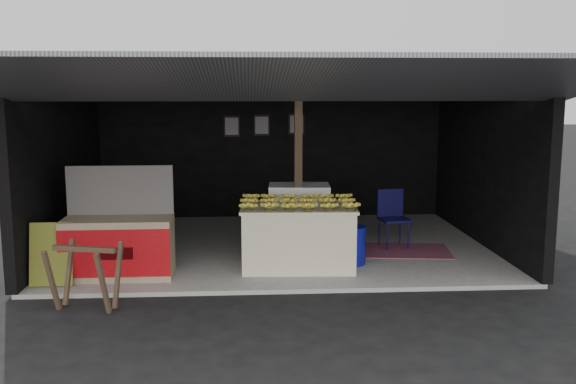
{
  "coord_description": "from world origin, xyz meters",
  "views": [
    {
      "loc": [
        -0.49,
        -8.02,
        2.64
      ],
      "look_at": [
        0.12,
        1.56,
        1.1
      ],
      "focal_mm": 40.0,
      "sensor_mm": 36.0,
      "label": 1
    }
  ],
  "objects": [
    {
      "name": "white_crate",
      "position": [
        0.33,
        2.08,
        0.6
      ],
      "size": [
        1.0,
        0.71,
        1.07
      ],
      "rotation": [
        0.0,
        0.0,
        -0.06
      ],
      "color": "white",
      "rests_on": "concrete_slab"
    },
    {
      "name": "ground",
      "position": [
        0.0,
        0.0,
        0.0
      ],
      "size": [
        80.0,
        80.0,
        0.0
      ],
      "primitive_type": "plane",
      "color": "black",
      "rests_on": "ground"
    },
    {
      "name": "shophouse",
      "position": [
        0.0,
        2.82,
        2.1
      ],
      "size": [
        7.4,
        7.29,
        3.02
      ],
      "color": "black",
      "rests_on": "ground"
    },
    {
      "name": "water_barrel",
      "position": [
        1.06,
        1.18,
        0.33
      ],
      "size": [
        0.37,
        0.37,
        0.54
      ],
      "primitive_type": "cylinder",
      "color": "#0B0F81",
      "rests_on": "concrete_slab"
    },
    {
      "name": "neighbor_stall",
      "position": [
        -2.28,
        0.75,
        0.52
      ],
      "size": [
        1.48,
        0.68,
        1.53
      ],
      "rotation": [
        0.0,
        0.0,
        0.01
      ],
      "color": "#998466",
      "rests_on": "concrete_slab"
    },
    {
      "name": "sawhorse",
      "position": [
        -2.45,
        -0.46,
        0.5
      ],
      "size": [
        0.85,
        0.84,
        0.79
      ],
      "rotation": [
        0.0,
        0.0,
        -0.25
      ],
      "color": "#4A3525",
      "rests_on": "ground"
    },
    {
      "name": "picture_frames",
      "position": [
        -0.17,
        4.89,
        1.93
      ],
      "size": [
        1.62,
        0.04,
        0.46
      ],
      "color": "black",
      "rests_on": "shophouse"
    },
    {
      "name": "banana_pile",
      "position": [
        0.24,
        1.06,
        1.06
      ],
      "size": [
        1.57,
        0.99,
        0.18
      ],
      "primitive_type": null,
      "rotation": [
        0.0,
        0.0,
        -0.05
      ],
      "color": "yellow",
      "rests_on": "banana_table"
    },
    {
      "name": "concrete_slab",
      "position": [
        0.0,
        2.5,
        0.03
      ],
      "size": [
        7.0,
        5.0,
        0.06
      ],
      "primitive_type": "cube",
      "color": "gray",
      "rests_on": "ground"
    },
    {
      "name": "magenta_rug",
      "position": [
        1.99,
        1.92,
        0.07
      ],
      "size": [
        1.61,
        1.18,
        0.01
      ],
      "primitive_type": "cube",
      "rotation": [
        0.0,
        0.0,
        -0.13
      ],
      "color": "maroon",
      "rests_on": "concrete_slab"
    },
    {
      "name": "plastic_chair",
      "position": [
        1.89,
        2.26,
        0.62
      ],
      "size": [
        0.51,
        0.51,
        0.95
      ],
      "rotation": [
        0.0,
        0.0,
        0.15
      ],
      "color": "#0C0A37",
      "rests_on": "concrete_slab"
    },
    {
      "name": "banana_table",
      "position": [
        0.24,
        1.06,
        0.52
      ],
      "size": [
        1.7,
        1.1,
        0.91
      ],
      "rotation": [
        0.0,
        0.0,
        -0.05
      ],
      "color": "silver",
      "rests_on": "concrete_slab"
    },
    {
      "name": "green_signboard",
      "position": [
        -3.1,
        0.4,
        0.48
      ],
      "size": [
        0.56,
        0.21,
        0.83
      ],
      "primitive_type": "cube",
      "rotation": [
        -0.21,
        0.0,
        0.0
      ],
      "color": "black",
      "rests_on": "concrete_slab"
    }
  ]
}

